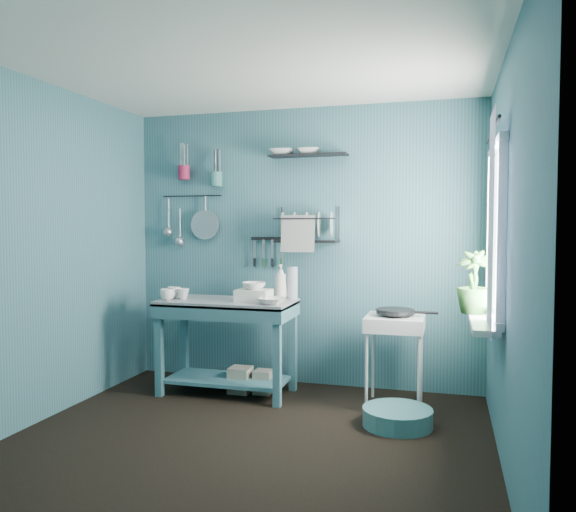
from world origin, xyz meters
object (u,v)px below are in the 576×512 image
(frying_pan, at_px, (395,311))
(utensil_cup_magenta, at_px, (184,173))
(mug_right, at_px, (174,292))
(dish_rack, at_px, (307,224))
(soap_bottle, at_px, (281,282))
(storage_tin_small, at_px, (263,382))
(potted_plant, at_px, (474,282))
(work_counter, at_px, (227,347))
(hotplate_stand, at_px, (395,361))
(water_bottle, at_px, (292,283))
(mug_mid, at_px, (183,294))
(mug_left, at_px, (167,295))
(utensil_cup_teal, at_px, (216,179))
(floor_basin, at_px, (397,417))
(colander, at_px, (205,225))
(wash_tub, at_px, (254,295))
(storage_tin_large, at_px, (240,380))

(frying_pan, height_order, utensil_cup_magenta, utensil_cup_magenta)
(mug_right, relative_size, dish_rack, 0.22)
(mug_right, relative_size, soap_bottle, 0.41)
(frying_pan, relative_size, storage_tin_small, 1.50)
(potted_plant, bearing_deg, work_counter, 170.17)
(frying_pan, bearing_deg, hotplate_stand, 0.00)
(mug_right, xyz_separation_m, water_bottle, (1.02, 0.22, 0.09))
(mug_right, height_order, soap_bottle, soap_bottle)
(mug_mid, relative_size, soap_bottle, 0.33)
(mug_left, bearing_deg, utensil_cup_magenta, 101.73)
(potted_plant, bearing_deg, mug_left, 175.73)
(hotplate_stand, bearing_deg, utensil_cup_teal, 162.74)
(hotplate_stand, bearing_deg, dish_rack, 153.03)
(work_counter, height_order, hotplate_stand, work_counter)
(mug_mid, distance_m, soap_bottle, 0.85)
(utensil_cup_magenta, distance_m, floor_basin, 2.92)
(work_counter, height_order, mug_right, mug_right)
(colander, bearing_deg, wash_tub, -35.76)
(work_counter, xyz_separation_m, storage_tin_small, (0.30, 0.08, -0.30))
(water_bottle, bearing_deg, soap_bottle, -168.69)
(frying_pan, bearing_deg, dish_rack, 157.45)
(mug_mid, bearing_deg, colander, 92.36)
(dish_rack, bearing_deg, storage_tin_small, -137.59)
(soap_bottle, xyz_separation_m, frying_pan, (1.00, -0.16, -0.19))
(mug_left, height_order, wash_tub, wash_tub)
(storage_tin_large, xyz_separation_m, storage_tin_small, (0.20, 0.03, -0.01))
(soap_bottle, distance_m, utensil_cup_magenta, 1.44)
(storage_tin_large, bearing_deg, mug_mid, -167.09)
(mug_mid, distance_m, storage_tin_small, 1.03)
(mug_left, bearing_deg, mug_mid, 45.00)
(water_bottle, bearing_deg, frying_pan, -11.66)
(storage_tin_small, bearing_deg, mug_left, -162.90)
(colander, distance_m, floor_basin, 2.49)
(wash_tub, distance_m, floor_basin, 1.51)
(utensil_cup_magenta, bearing_deg, potted_plant, -16.44)
(soap_bottle, height_order, water_bottle, soap_bottle)
(hotplate_stand, xyz_separation_m, storage_tin_small, (-1.12, 0.04, -0.26))
(hotplate_stand, xyz_separation_m, frying_pan, (0.00, 0.00, 0.40))
(mug_mid, xyz_separation_m, storage_tin_large, (0.48, 0.11, -0.74))
(mug_left, height_order, potted_plant, potted_plant)
(mug_right, xyz_separation_m, storage_tin_large, (0.60, 0.05, -0.75))
(wash_tub, xyz_separation_m, dish_rack, (0.36, 0.39, 0.60))
(work_counter, xyz_separation_m, storage_tin_large, (0.10, 0.05, -0.29))
(soap_bottle, bearing_deg, potted_plant, -19.16)
(wash_tub, relative_size, hotplate_stand, 0.39)
(soap_bottle, bearing_deg, frying_pan, -9.40)
(utensil_cup_teal, xyz_separation_m, storage_tin_small, (0.57, -0.34, -1.77))
(frying_pan, relative_size, floor_basin, 0.60)
(water_bottle, distance_m, utensil_cup_magenta, 1.51)
(mug_mid, distance_m, potted_plant, 2.39)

